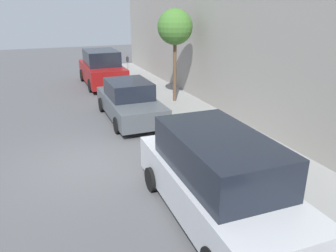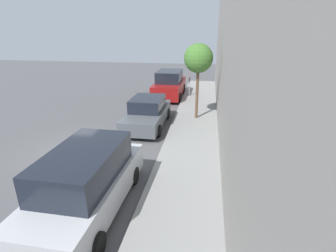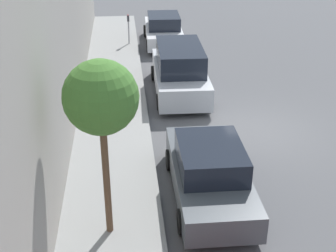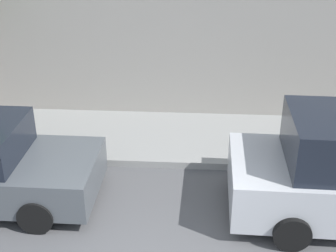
# 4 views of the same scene
# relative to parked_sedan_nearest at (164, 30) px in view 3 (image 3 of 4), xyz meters

# --- Properties ---
(ground_plane) EXTENTS (60.00, 60.00, 0.00)m
(ground_plane) POSITION_rel_parked_sedan_nearest_xyz_m (-2.15, 10.25, -0.72)
(ground_plane) COLOR #515154
(sidewalk) EXTENTS (2.44, 32.00, 0.15)m
(sidewalk) POSITION_rel_parked_sedan_nearest_xyz_m (2.58, 10.25, -0.65)
(sidewalk) COLOR gray
(sidewalk) RESTS_ON ground_plane
(parked_sedan_nearest) EXTENTS (1.93, 4.55, 1.54)m
(parked_sedan_nearest) POSITION_rel_parked_sedan_nearest_xyz_m (0.00, 0.00, 0.00)
(parked_sedan_nearest) COLOR silver
(parked_sedan_nearest) RESTS_ON ground_plane
(parked_minivan_second) EXTENTS (2.02, 4.94, 1.90)m
(parked_minivan_second) POSITION_rel_parked_sedan_nearest_xyz_m (-0.02, 6.69, 0.20)
(parked_minivan_second) COLOR #B7BABF
(parked_minivan_second) RESTS_ON ground_plane
(parked_sedan_third) EXTENTS (1.92, 4.51, 1.54)m
(parked_sedan_third) POSITION_rel_parked_sedan_nearest_xyz_m (0.08, 13.76, 0.00)
(parked_sedan_third) COLOR #4C5156
(parked_sedan_third) RESTS_ON ground_plane
(parking_meter_near) EXTENTS (0.11, 0.15, 1.48)m
(parking_meter_near) POSITION_rel_parked_sedan_nearest_xyz_m (1.80, 0.28, 0.33)
(parking_meter_near) COLOR #ADADB2
(parking_meter_near) RESTS_ON sidewalk
(street_tree) EXTENTS (1.54, 1.54, 4.08)m
(street_tree) POSITION_rel_parked_sedan_nearest_xyz_m (2.61, 15.07, 2.70)
(street_tree) COLOR brown
(street_tree) RESTS_ON sidewalk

